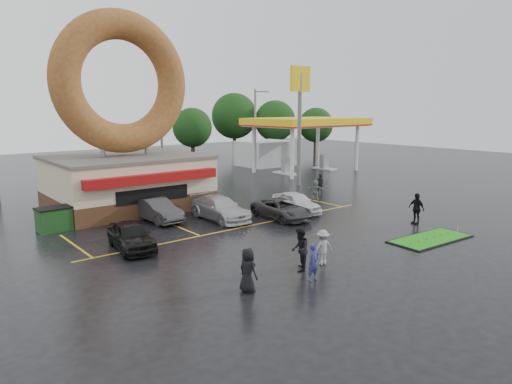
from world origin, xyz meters
TOP-DOWN VIEW (x-y plane):
  - ground at (0.00, 0.00)m, footprint 120.00×120.00m
  - donut_shop at (-3.00, 12.97)m, footprint 10.20×8.70m
  - gas_station at (20.00, 20.94)m, footprint 12.30×13.65m
  - shell_sign at (13.00, 12.00)m, footprint 2.20×0.36m
  - streetlight_mid at (4.00, 20.92)m, footprint 0.40×2.21m
  - streetlight_right at (16.00, 21.92)m, footprint 0.40×2.21m
  - tree_far_a at (26.00, 30.00)m, footprint 5.60×5.60m
  - tree_far_b at (32.00, 28.00)m, footprint 4.90×4.90m
  - tree_far_c at (22.00, 34.00)m, footprint 6.30×6.30m
  - tree_far_d at (14.00, 32.00)m, footprint 4.90×4.90m
  - car_black at (-6.99, 3.50)m, footprint 2.19×4.31m
  - car_dgrey at (-3.29, 8.00)m, footprint 1.77×4.40m
  - car_silver at (0.02, 5.82)m, footprint 2.09×5.00m
  - car_grey at (3.22, 3.55)m, footprint 2.32×4.63m
  - car_white at (5.13, 4.19)m, footprint 2.13×4.28m
  - person_blue at (-2.97, -5.20)m, footprint 0.60×0.41m
  - person_blackjkt at (-2.55, -3.98)m, footprint 1.17×1.15m
  - person_hoodie at (-1.21, -4.07)m, footprint 1.14×0.80m
  - person_bystander at (-5.75, -4.38)m, footprint 0.65×0.91m
  - person_cameraman at (8.69, -2.64)m, footprint 0.61×1.17m
  - person_walker_near at (9.42, 6.48)m, footprint 1.27×1.39m
  - person_walker_far at (11.86, 8.27)m, footprint 0.68×0.66m
  - dumpster at (-8.95, 9.68)m, footprint 1.85×1.27m
  - putting_green at (6.28, -5.05)m, footprint 5.05×2.46m

SIDE VIEW (x-z plane):
  - ground at x=0.00m, z-range 0.00..0.00m
  - putting_green at x=6.28m, z-range -0.27..0.35m
  - car_grey at x=3.22m, z-range 0.00..1.26m
  - dumpster at x=-8.95m, z-range 0.00..1.30m
  - car_white at x=5.13m, z-range 0.00..1.40m
  - car_black at x=-6.99m, z-range 0.00..1.41m
  - car_dgrey at x=-3.29m, z-range 0.00..1.42m
  - car_silver at x=0.02m, z-range 0.00..1.44m
  - person_walker_near at x=9.42m, z-range 0.00..1.54m
  - person_walker_far at x=11.86m, z-range 0.00..1.58m
  - person_blue at x=-2.97m, z-range 0.00..1.60m
  - person_hoodie at x=-1.21m, z-range 0.00..1.62m
  - person_bystander at x=-5.75m, z-range 0.00..1.74m
  - person_blackjkt at x=-2.55m, z-range 0.00..1.90m
  - person_cameraman at x=8.69m, z-range 0.00..1.91m
  - gas_station at x=20.00m, z-range 0.75..6.65m
  - donut_shop at x=-3.00m, z-range -2.29..11.21m
  - tree_far_b at x=32.00m, z-range 1.03..8.03m
  - tree_far_d at x=14.00m, z-range 1.03..8.03m
  - streetlight_mid at x=4.00m, z-range 0.28..9.28m
  - streetlight_right at x=16.00m, z-range 0.28..9.28m
  - tree_far_a at x=26.00m, z-range 1.18..9.18m
  - tree_far_c at x=22.00m, z-range 1.34..10.34m
  - shell_sign at x=13.00m, z-range 2.08..12.68m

